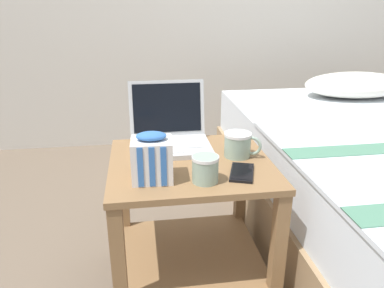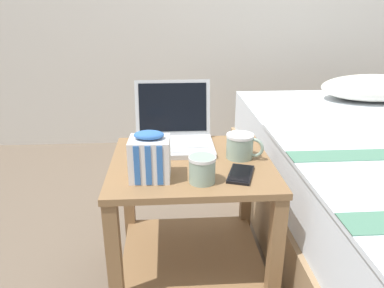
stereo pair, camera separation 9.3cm
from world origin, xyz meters
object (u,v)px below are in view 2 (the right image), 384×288
(mug_front_left, at_px, (241,145))
(laptop, at_px, (174,133))
(snack_bag, at_px, (150,157))
(cell_phone, at_px, (241,174))
(mug_front_right, at_px, (202,167))

(mug_front_left, bearing_deg, laptop, 147.96)
(laptop, height_order, snack_bag, laptop)
(cell_phone, bearing_deg, laptop, 125.66)
(snack_bag, xyz_separation_m, cell_phone, (0.29, -0.00, -0.07))
(snack_bag, bearing_deg, laptop, 74.84)
(mug_front_left, height_order, cell_phone, mug_front_left)
(laptop, bearing_deg, snack_bag, -105.16)
(cell_phone, bearing_deg, snack_bag, 179.87)
(snack_bag, distance_m, cell_phone, 0.30)
(laptop, bearing_deg, mug_front_right, -76.03)
(laptop, height_order, cell_phone, laptop)
(laptop, relative_size, cell_phone, 1.94)
(laptop, xyz_separation_m, cell_phone, (0.21, -0.29, -0.04))
(mug_front_right, bearing_deg, laptop, 103.97)
(mug_front_right, distance_m, snack_bag, 0.17)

